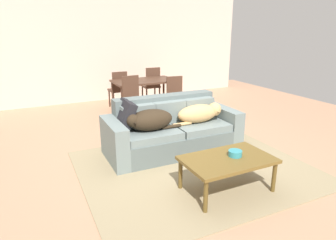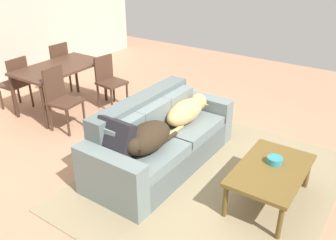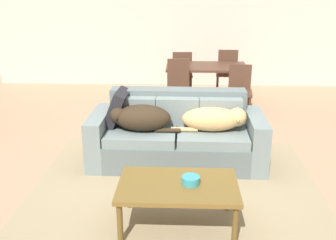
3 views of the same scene
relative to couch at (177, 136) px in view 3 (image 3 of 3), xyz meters
The scene contains 14 objects.
ground_plane 0.34m from the couch, 69.85° to the right, with size 10.00×10.00×0.00m, color tan.
back_partition 4.06m from the couch, 89.63° to the left, with size 8.00×0.12×2.70m, color beige.
area_rug 0.79m from the couch, 90.06° to the right, with size 3.06×2.61×0.01m, color #928260.
couch is the anchor object (origin of this frame).
dog_on_left_cushion 0.53m from the couch, 162.28° to the right, with size 0.83×0.40×0.30m.
dog_on_right_cushion 0.53m from the couch, 16.03° to the right, with size 0.87×0.34×0.29m.
throw_pillow_by_left_arm 0.81m from the couch, behind, with size 0.13×0.45×0.45m, color black.
coffee_table 1.40m from the couch, 88.58° to the right, with size 1.06×0.66×0.43m.
bowl_on_coffee_table 1.41m from the couch, 84.03° to the right, with size 0.16×0.16×0.07m, color teal.
dining_table 2.36m from the couch, 78.46° to the left, with size 1.39×0.81×0.74m.
dining_chair_near_left 1.75m from the couch, 90.28° to the left, with size 0.43×0.43×0.94m.
dining_chair_near_right 1.96m from the couch, 60.24° to the left, with size 0.45×0.45×0.86m.
dining_chair_far_left 2.87m from the couch, 89.26° to the left, with size 0.41×0.41×0.89m.
dining_chair_far_right 3.00m from the couch, 72.74° to the left, with size 0.42×0.42×0.94m.
Camera 3 is at (0.05, -4.40, 2.09)m, focal length 42.00 mm.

